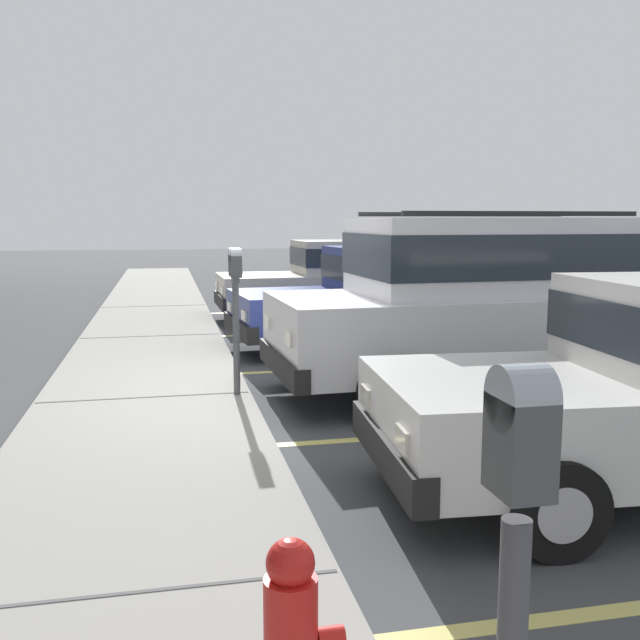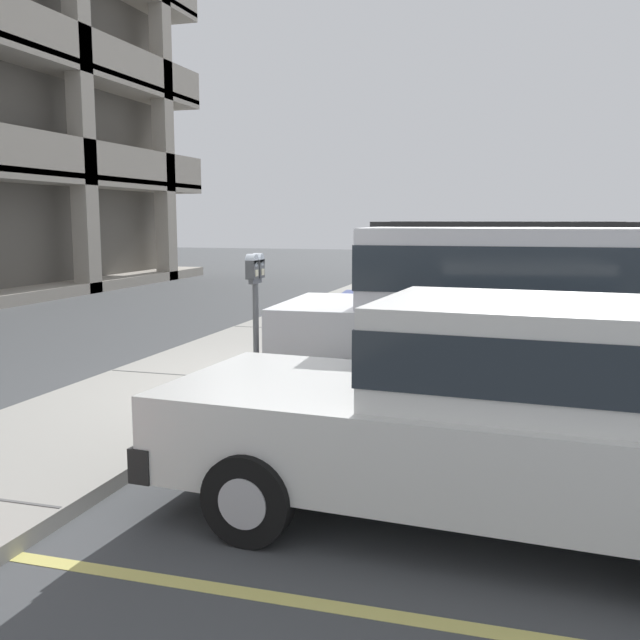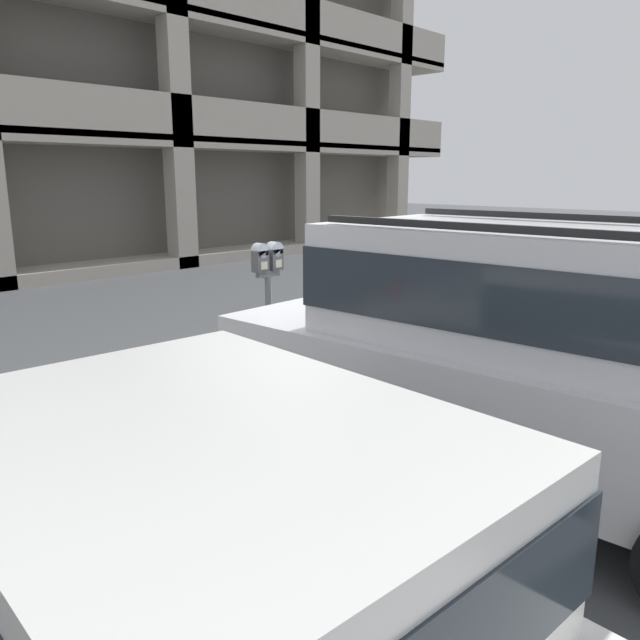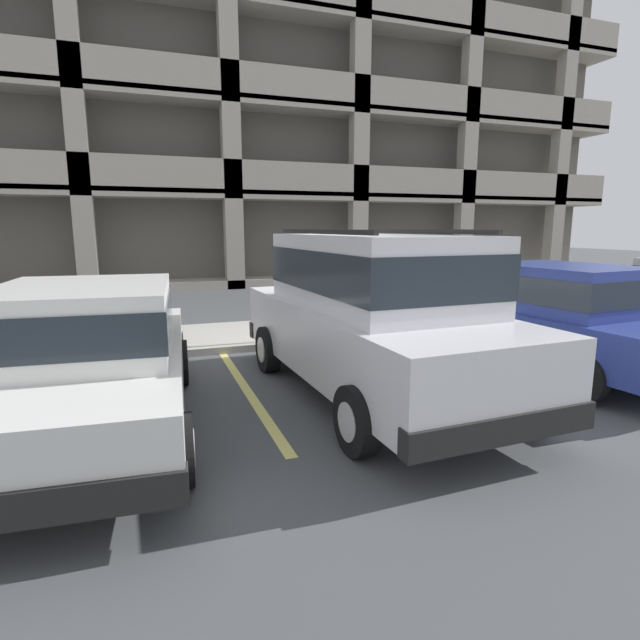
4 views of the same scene
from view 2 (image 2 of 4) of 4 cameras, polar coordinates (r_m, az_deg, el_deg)
name	(u,v)px [view 2 (image 2 of 4)]	position (r m, az deg, el deg)	size (l,w,h in m)	color
ground_plane	(286,396)	(8.64, -2.74, -6.08)	(80.00, 80.00, 0.10)	#444749
sidewalk	(188,380)	(9.12, -10.52, -4.75)	(40.00, 2.20, 0.12)	#9E9B93
parking_stall_lines	(420,373)	(9.72, 8.03, -4.23)	(12.06, 4.80, 0.01)	#DBD16B
silver_suv	(498,310)	(7.91, 14.06, 0.76)	(2.15, 4.85, 2.03)	silver
red_sedan	(504,409)	(4.89, 14.52, -6.88)	(2.06, 4.59, 1.54)	silver
dark_hatchback	(491,303)	(10.88, 13.56, 1.29)	(2.15, 4.62, 1.54)	navy
blue_coupe	(502,284)	(14.12, 14.38, 2.77)	(1.92, 4.52, 1.54)	beige
parking_meter_near	(255,287)	(8.48, -5.19, 2.65)	(0.35, 0.12, 1.54)	#595B60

